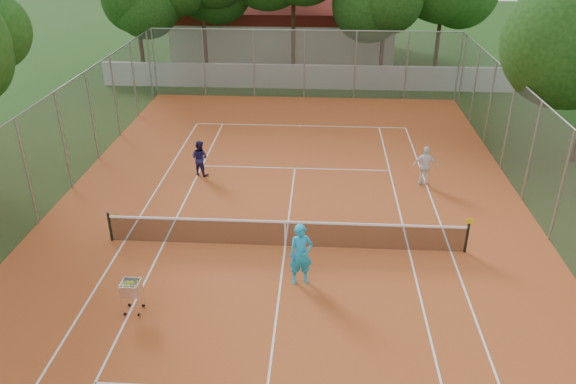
# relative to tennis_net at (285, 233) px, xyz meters

# --- Properties ---
(ground) EXTENTS (120.00, 120.00, 0.00)m
(ground) POSITION_rel_tennis_net_xyz_m (0.00, 0.00, -0.51)
(ground) COLOR #15350E
(ground) RESTS_ON ground
(court_pad) EXTENTS (18.00, 34.00, 0.02)m
(court_pad) POSITION_rel_tennis_net_xyz_m (0.00, 0.00, -0.50)
(court_pad) COLOR #AF5022
(court_pad) RESTS_ON ground
(court_lines) EXTENTS (10.98, 23.78, 0.01)m
(court_lines) POSITION_rel_tennis_net_xyz_m (0.00, 0.00, -0.49)
(court_lines) COLOR white
(court_lines) RESTS_ON court_pad
(tennis_net) EXTENTS (11.88, 0.10, 0.98)m
(tennis_net) POSITION_rel_tennis_net_xyz_m (0.00, 0.00, 0.00)
(tennis_net) COLOR black
(tennis_net) RESTS_ON court_pad
(perimeter_fence) EXTENTS (18.00, 34.00, 4.00)m
(perimeter_fence) POSITION_rel_tennis_net_xyz_m (0.00, 0.00, 1.49)
(perimeter_fence) COLOR slate
(perimeter_fence) RESTS_ON ground
(boundary_wall) EXTENTS (26.00, 0.30, 1.50)m
(boundary_wall) POSITION_rel_tennis_net_xyz_m (0.00, 19.00, 0.24)
(boundary_wall) COLOR silver
(boundary_wall) RESTS_ON ground
(clubhouse) EXTENTS (16.40, 9.00, 4.40)m
(clubhouse) POSITION_rel_tennis_net_xyz_m (-2.00, 29.00, 1.69)
(clubhouse) COLOR beige
(clubhouse) RESTS_ON ground
(tropical_trees) EXTENTS (29.00, 19.00, 10.00)m
(tropical_trees) POSITION_rel_tennis_net_xyz_m (0.00, 22.00, 4.49)
(tropical_trees) COLOR black
(tropical_trees) RESTS_ON ground
(player_near) EXTENTS (0.81, 0.64, 1.96)m
(player_near) POSITION_rel_tennis_net_xyz_m (0.60, -2.01, 0.49)
(player_near) COLOR #19A1D7
(player_near) RESTS_ON court_pad
(player_far_left) EXTENTS (0.91, 0.82, 1.53)m
(player_far_left) POSITION_rel_tennis_net_xyz_m (-3.98, 5.51, 0.28)
(player_far_left) COLOR #1E1A4E
(player_far_left) RESTS_ON court_pad
(player_far_right) EXTENTS (1.01, 0.50, 1.66)m
(player_far_right) POSITION_rel_tennis_net_xyz_m (5.35, 5.10, 0.34)
(player_far_right) COLOR white
(player_far_right) RESTS_ON court_pad
(ball_hopper) EXTENTS (0.69, 0.69, 1.09)m
(ball_hopper) POSITION_rel_tennis_net_xyz_m (-4.00, -3.71, 0.05)
(ball_hopper) COLOR silver
(ball_hopper) RESTS_ON court_pad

